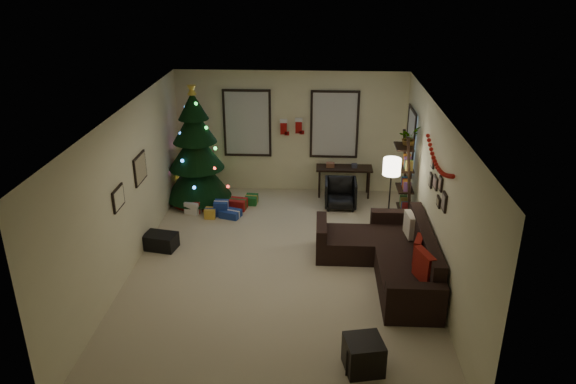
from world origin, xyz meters
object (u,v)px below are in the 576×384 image
object	(u,v)px
sofa	(390,257)
desk_chair	(341,193)
christmas_tree	(196,154)
bookshelf	(406,182)
desk	(344,171)

from	to	relation	value
sofa	desk_chair	bearing A→B (deg)	105.99
sofa	christmas_tree	bearing A→B (deg)	144.32
sofa	desk_chair	world-z (taller)	sofa
christmas_tree	bookshelf	bearing A→B (deg)	-12.47
christmas_tree	sofa	bearing A→B (deg)	-35.68
sofa	desk	xyz separation A→B (m)	(-0.65, 3.25, 0.30)
sofa	desk_chair	size ratio (longest dim) A/B	4.38
sofa	bookshelf	bearing A→B (deg)	75.67
desk	desk_chair	xyz separation A→B (m)	(-0.09, -0.65, -0.27)
sofa	bookshelf	size ratio (longest dim) A/B	1.43
christmas_tree	sofa	distance (m)	4.74
bookshelf	christmas_tree	bearing A→B (deg)	167.53
desk	sofa	bearing A→B (deg)	-78.60
desk_chair	desk	bearing A→B (deg)	82.29
christmas_tree	desk	xyz separation A→B (m)	(3.14, 0.53, -0.51)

